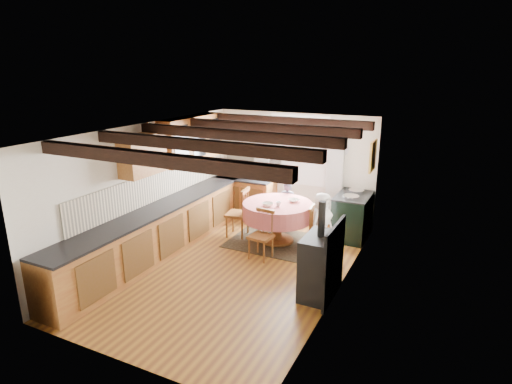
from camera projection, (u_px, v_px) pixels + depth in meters
The scene contains 41 objects.
floor at pixel (236, 267), 7.38m from camera, with size 3.60×5.50×0.00m, color #976320.
ceiling at pixel (234, 129), 6.69m from camera, with size 3.60×5.50×0.00m, color white.
wall_back at pixel (294, 167), 9.41m from camera, with size 3.60×0.00×2.40m, color silver.
wall_front at pixel (115, 271), 4.67m from camera, with size 3.60×0.00×2.40m, color silver.
wall_left at pixel (149, 188), 7.79m from camera, with size 0.00×5.50×2.40m, color silver.
wall_right at pixel (341, 218), 6.28m from camera, with size 0.00×5.50×2.40m, color silver.
beam_a at pixel (152, 159), 5.00m from camera, with size 3.60×0.16×0.16m, color black.
beam_b at pixel (199, 145), 5.86m from camera, with size 3.60×0.16×0.16m, color black.
beam_c at pixel (234, 135), 6.72m from camera, with size 3.60×0.16×0.16m, color black.
beam_d at pixel (261, 127), 7.58m from camera, with size 3.60×0.16×0.16m, color black.
beam_e at pixel (282, 121), 8.44m from camera, with size 3.60×0.16×0.16m, color black.
splash_left at pixel (160, 185), 8.04m from camera, with size 0.02×4.50×0.55m, color beige.
splash_back at pixel (254, 163), 9.81m from camera, with size 1.40×0.02×0.55m, color beige.
base_cabinet_left at pixel (165, 230), 7.88m from camera, with size 0.60×5.30×0.88m, color #9F6D2F.
base_cabinet_back at pixel (246, 197), 9.81m from camera, with size 1.30×0.60×0.88m, color #9F6D2F.
worktop_left at pixel (164, 206), 7.74m from camera, with size 0.64×5.30×0.04m, color black.
worktop_back at pixel (246, 178), 9.66m from camera, with size 1.30×0.64×0.04m, color black.
wall_cabinet_glass at pixel (192, 139), 8.54m from camera, with size 0.34×1.80×0.90m, color #9F6D2F.
wall_cabinet_solid at pixel (143, 155), 7.26m from camera, with size 0.34×0.90×0.70m, color #9F6D2F.
window_frame at pixel (299, 150), 9.24m from camera, with size 1.34×0.03×1.54m, color white.
window_pane at pixel (299, 150), 9.24m from camera, with size 1.20×0.01×1.40m, color white.
curtain_left at pixel (262, 169), 9.66m from camera, with size 0.35×0.10×2.10m, color #ACAFA9.
curtain_right at pixel (335, 177), 8.95m from camera, with size 0.35×0.10×2.10m, color #ACAFA9.
curtain_rod at pixel (298, 123), 8.99m from camera, with size 0.03×0.03×2.00m, color black.
wall_picture at pixel (373, 156), 8.13m from camera, with size 0.04×0.50×0.60m, color gold.
wall_plate at pixel (342, 149), 8.80m from camera, with size 0.30×0.30×0.02m, color silver.
rug at pixel (277, 242), 8.42m from camera, with size 1.83×1.42×0.01m, color black.
dining_table at pixel (277, 223), 8.30m from camera, with size 1.36×1.36×0.82m, color #CC5E5E, non-canonical shape.
chair_near at pixel (261, 235), 7.60m from camera, with size 0.39×0.41×0.91m, color brown, non-canonical shape.
chair_left at pixel (237, 212), 8.60m from camera, with size 0.44×0.46×1.02m, color brown, non-canonical shape.
chair_right at pixel (319, 230), 7.85m from camera, with size 0.38×0.40×0.90m, color brown, non-canonical shape.
aga_range at pixel (352, 216), 8.55m from camera, with size 0.64×1.00×0.92m, color black, non-canonical shape.
cast_iron_stove at pixel (320, 250), 6.26m from camera, with size 0.45×0.75×1.51m, color black, non-canonical shape.
child_far at pixel (287, 205), 8.96m from camera, with size 0.38×0.25×1.06m, color #444558.
child_right at pixel (322, 222), 7.86m from camera, with size 0.56×0.36×1.15m, color white.
bowl_a at pixel (294, 200), 8.26m from camera, with size 0.21×0.21×0.05m, color silver.
bowl_b at pixel (268, 205), 7.99m from camera, with size 0.21×0.21×0.07m, color silver.
cup at pixel (278, 204), 7.97m from camera, with size 0.10×0.10×0.09m, color silver.
canister_tall at pixel (239, 171), 9.79m from camera, with size 0.13×0.13×0.23m, color #262628.
canister_wide at pixel (246, 172), 9.71m from camera, with size 0.19×0.19×0.21m, color #262628.
canister_slim at pixel (259, 173), 9.49m from camera, with size 0.09×0.09×0.26m, color #262628.
Camera 1 is at (3.24, -5.87, 3.36)m, focal length 29.75 mm.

